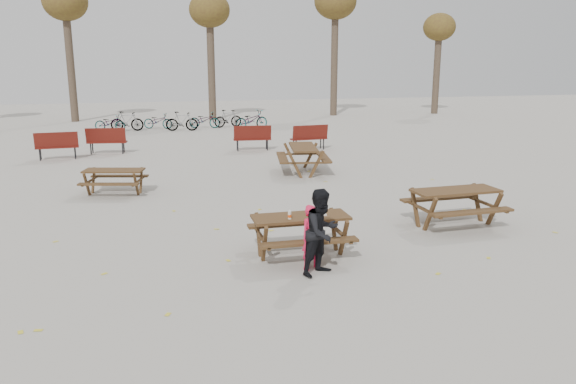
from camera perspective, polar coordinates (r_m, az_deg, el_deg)
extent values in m
plane|color=gray|center=(10.70, 1.27, -6.43)|extent=(80.00, 80.00, 0.00)
cube|color=#322112|center=(10.47, 1.29, -2.57)|extent=(1.80, 0.70, 0.05)
cube|color=#322112|center=(10.01, 2.17, -5.14)|extent=(1.80, 0.25, 0.05)
cube|color=#322112|center=(11.11, 0.49, -3.23)|extent=(1.80, 0.25, 0.05)
cylinder|color=#322112|center=(10.14, -2.40, -5.38)|extent=(0.08, 0.08, 0.73)
cylinder|color=#322112|center=(10.70, -3.03, -4.38)|extent=(0.08, 0.08, 0.73)
cylinder|color=#322112|center=(10.52, 5.66, -4.74)|extent=(0.08, 0.08, 0.73)
cylinder|color=#322112|center=(11.06, 4.64, -3.81)|extent=(0.08, 0.08, 0.73)
cube|color=silver|center=(10.50, 3.40, -2.30)|extent=(0.18, 0.11, 0.03)
ellipsoid|color=tan|center=(10.49, 3.40, -2.08)|extent=(0.14, 0.06, 0.05)
cylinder|color=silver|center=(10.24, 0.16, -2.36)|extent=(0.06, 0.06, 0.15)
cylinder|color=#E3460B|center=(10.24, 0.16, -2.45)|extent=(0.07, 0.07, 0.05)
cylinder|color=white|center=(10.21, 0.16, -1.90)|extent=(0.03, 0.03, 0.02)
imported|color=#E41C45|center=(9.86, 2.42, -4.63)|extent=(0.49, 0.41, 1.16)
imported|color=black|center=(9.59, 3.47, -4.07)|extent=(0.92, 0.87, 1.51)
imported|color=black|center=(30.25, -17.63, 6.70)|extent=(1.69, 1.02, 0.84)
imported|color=black|center=(30.08, -16.04, 6.93)|extent=(1.71, 0.70, 1.00)
imported|color=black|center=(30.65, -13.07, 7.04)|extent=(1.65, 1.08, 0.82)
imported|color=black|center=(29.47, -10.73, 7.07)|extent=(1.69, 0.70, 0.98)
imported|color=black|center=(30.53, -8.48, 7.26)|extent=(1.73, 1.00, 0.86)
imported|color=black|center=(30.70, -6.12, 7.44)|extent=(1.63, 0.86, 0.94)
imported|color=black|center=(29.60, -3.75, 7.31)|extent=(2.00, 1.27, 0.99)
cylinder|color=#382B21|center=(35.50, -21.21, 11.76)|extent=(0.44, 0.44, 6.30)
ellipsoid|color=brown|center=(35.63, -21.72, 17.54)|extent=(2.52, 2.52, 2.14)
cylinder|color=#382B21|center=(34.42, -7.79, 12.21)|extent=(0.44, 0.44, 5.95)
ellipsoid|color=brown|center=(34.52, -7.98, 17.86)|extent=(2.38, 2.38, 2.02)
cylinder|color=#382B21|center=(37.09, 4.72, 12.91)|extent=(0.44, 0.44, 6.65)
ellipsoid|color=brown|center=(37.25, 4.84, 18.76)|extent=(2.66, 2.66, 2.26)
cylinder|color=#382B21|center=(39.40, 14.85, 11.52)|extent=(0.44, 0.44, 5.25)
ellipsoid|color=brown|center=(39.44, 15.12, 15.88)|extent=(2.10, 2.10, 1.79)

